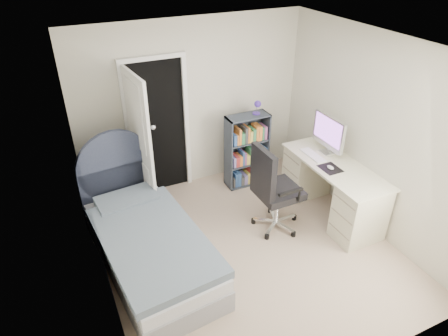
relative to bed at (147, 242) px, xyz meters
name	(u,v)px	position (x,y,z in m)	size (l,w,h in m)	color
room_shell	(252,163)	(1.18, -0.32, 0.95)	(3.50, 3.70, 2.60)	gray
door	(147,138)	(0.40, 1.19, 0.73)	(0.92, 0.83, 2.06)	black
bed	(147,242)	(0.00, 0.00, 0.00)	(1.22, 2.26, 1.34)	gray
nightstand	(130,179)	(0.11, 1.25, 0.12)	(0.44, 0.44, 0.65)	#DDBE88
floor_lamp	(155,174)	(0.43, 1.09, 0.22)	(0.18, 0.18, 1.27)	silver
bookcase	(247,153)	(1.88, 1.06, 0.23)	(0.64, 0.28, 1.36)	#323944
desk	(331,187)	(2.56, -0.12, 0.13)	(0.65, 1.62, 1.33)	beige
office_chair	(272,186)	(1.63, -0.07, 0.37)	(0.62, 0.64, 1.22)	silver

